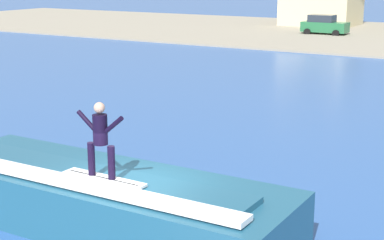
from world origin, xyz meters
TOP-DOWN VIEW (x-y plane):
  - ground_plane at (0.00, 0.00)m, footprint 260.00×260.00m
  - wave_crest at (-0.90, 0.06)m, footprint 9.17×2.91m
  - surfboard at (-0.39, -0.54)m, footprint 2.09×0.46m
  - surfer at (-0.45, -0.51)m, footprint 1.24×0.32m
  - car_near_shore at (-10.53, 43.90)m, footprint 4.09×2.07m

SIDE VIEW (x-z plane):
  - ground_plane at x=0.00m, z-range 0.00..0.00m
  - wave_crest at x=-0.90m, z-range -0.04..1.38m
  - car_near_shore at x=-10.53m, z-range 0.01..1.87m
  - surfboard at x=-0.39m, z-range 1.42..1.48m
  - surfer at x=-0.45m, z-range 1.57..3.24m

